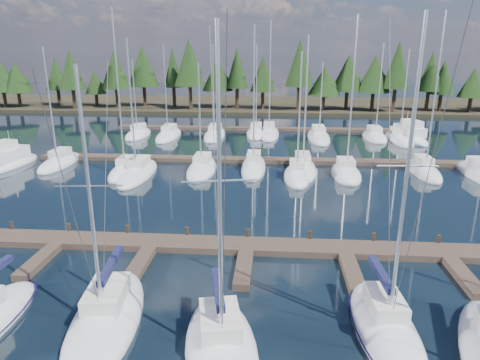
# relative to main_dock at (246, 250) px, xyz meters

# --- Properties ---
(ground) EXTENTS (260.00, 260.00, 0.00)m
(ground) POSITION_rel_main_dock_xyz_m (0.00, 12.64, -0.20)
(ground) COLOR black
(ground) RESTS_ON ground
(far_shore) EXTENTS (220.00, 30.00, 0.60)m
(far_shore) POSITION_rel_main_dock_xyz_m (0.00, 72.64, 0.10)
(far_shore) COLOR #2E2819
(far_shore) RESTS_ON ground
(main_dock) EXTENTS (44.00, 6.13, 0.90)m
(main_dock) POSITION_rel_main_dock_xyz_m (0.00, 0.00, 0.00)
(main_dock) COLOR #4A3A2E
(main_dock) RESTS_ON ground
(back_docks) EXTENTS (50.00, 21.80, 0.40)m
(back_docks) POSITION_rel_main_dock_xyz_m (0.00, 32.23, -0.00)
(back_docks) COLOR #4A3A2E
(back_docks) RESTS_ON ground
(front_sailboat_2) EXTENTS (3.88, 8.79, 12.30)m
(front_sailboat_2) POSITION_rel_main_dock_xyz_m (-5.90, -7.57, 0.07)
(front_sailboat_2) COLOR white
(front_sailboat_2) RESTS_ON ground
(front_sailboat_3) EXTENTS (4.44, 8.00, 13.75)m
(front_sailboat_3) POSITION_rel_main_dock_xyz_m (-0.46, -9.11, 0.09)
(front_sailboat_3) COLOR white
(front_sailboat_3) RESTS_ON ground
(front_sailboat_4) EXTENTS (3.09, 7.93, 14.10)m
(front_sailboat_4) POSITION_rel_main_dock_xyz_m (6.59, -7.26, 0.09)
(front_sailboat_4) COLOR white
(front_sailboat_4) RESTS_ON ground
(back_sailboat_rows) EXTENTS (46.11, 32.83, 16.67)m
(back_sailboat_rows) POSITION_rel_main_dock_xyz_m (0.48, 27.43, 0.06)
(back_sailboat_rows) COLOR white
(back_sailboat_rows) RESTS_ON ground
(motor_yacht_left) EXTENTS (4.26, 9.48, 4.58)m
(motor_yacht_left) POSITION_rel_main_dock_xyz_m (-26.92, 18.40, 0.30)
(motor_yacht_left) COLOR white
(motor_yacht_left) RESTS_ON ground
(motor_yacht_right) EXTENTS (4.84, 9.80, 4.69)m
(motor_yacht_right) POSITION_rel_main_dock_xyz_m (20.32, 36.26, 0.31)
(motor_yacht_right) COLOR white
(motor_yacht_right) RESTS_ON ground
(tree_line) EXTENTS (184.67, 11.88, 13.58)m
(tree_line) POSITION_rel_main_dock_xyz_m (-1.15, 62.84, 7.30)
(tree_line) COLOR black
(tree_line) RESTS_ON far_shore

